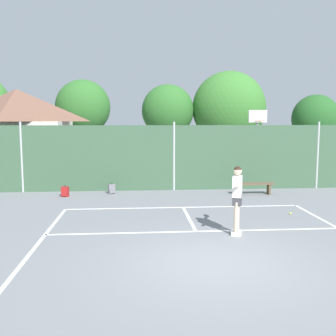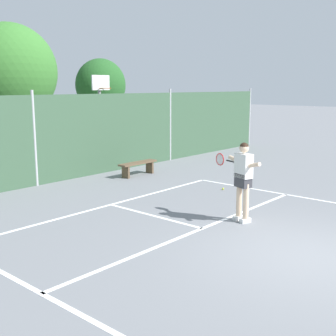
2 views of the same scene
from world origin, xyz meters
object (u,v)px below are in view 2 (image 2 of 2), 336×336
object	(u,v)px
tennis_player	(243,175)
tennis_ball	(223,189)
courtside_bench	(138,165)
basketball_hoop	(101,106)

from	to	relation	value
tennis_player	tennis_ball	distance (m)	3.31
courtside_bench	basketball_hoop	bearing A→B (deg)	71.99
tennis_ball	courtside_bench	world-z (taller)	courtside_bench
tennis_ball	basketball_hoop	bearing A→B (deg)	82.46
tennis_player	tennis_ball	size ratio (longest dim) A/B	28.10
courtside_bench	tennis_player	bearing A→B (deg)	-111.47
tennis_ball	courtside_bench	size ratio (longest dim) A/B	0.04
tennis_player	basketball_hoop	bearing A→B (deg)	69.75
basketball_hoop	courtside_bench	size ratio (longest dim) A/B	2.22
basketball_hoop	tennis_ball	world-z (taller)	basketball_hoop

